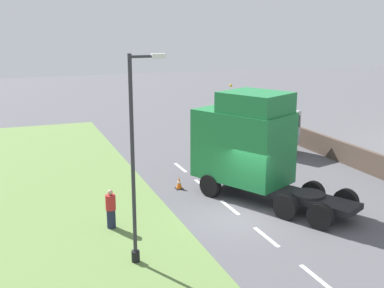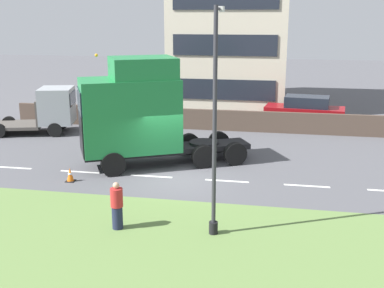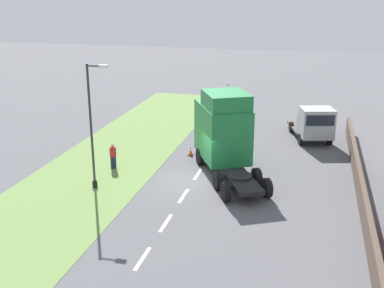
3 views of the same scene
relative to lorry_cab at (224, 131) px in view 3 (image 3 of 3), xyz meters
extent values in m
plane|color=#515156|center=(-1.32, -1.90, -2.44)|extent=(120.00, 120.00, 0.00)
cube|color=#607F42|center=(-7.32, -1.90, -2.43)|extent=(7.00, 44.00, 0.01)
cube|color=white|center=(-1.32, -10.60, -2.43)|extent=(0.16, 1.80, 0.00)
cube|color=white|center=(-1.32, -7.40, -2.43)|extent=(0.16, 1.80, 0.00)
cube|color=white|center=(-1.32, -4.20, -2.43)|extent=(0.16, 1.80, 0.00)
cube|color=white|center=(-1.32, -1.00, -2.43)|extent=(0.16, 1.80, 0.00)
cube|color=white|center=(-1.32, 2.20, -2.43)|extent=(0.16, 1.80, 0.00)
cube|color=white|center=(-1.32, 5.40, -2.43)|extent=(0.16, 1.80, 0.00)
cube|color=#4C3D33|center=(7.68, -1.90, -1.83)|extent=(0.25, 24.00, 1.22)
cube|color=black|center=(0.65, -1.26, -1.77)|extent=(4.67, 7.36, 0.24)
cube|color=#1E7A3D|center=(-0.13, 0.25, -0.07)|extent=(4.09, 4.83, 3.15)
cube|color=black|center=(-1.10, 2.13, -0.77)|extent=(1.88, 1.01, 1.77)
cube|color=black|center=(-1.10, 2.13, 0.62)|extent=(1.99, 1.06, 1.01)
cube|color=#1E7A3D|center=(0.16, -0.30, 1.95)|extent=(3.31, 3.48, 0.90)
sphere|color=orange|center=(-0.11, 1.67, 2.47)|extent=(0.14, 0.14, 0.14)
cylinder|color=black|center=(1.43, -2.78, -1.59)|extent=(1.82, 1.82, 0.12)
cylinder|color=black|center=(-1.57, 0.58, -1.92)|extent=(0.76, 1.07, 1.04)
cylinder|color=black|center=(0.43, 1.61, -1.92)|extent=(0.76, 1.07, 1.04)
cylinder|color=black|center=(0.26, -2.96, -1.92)|extent=(0.76, 1.07, 1.04)
cylinder|color=black|center=(2.26, -1.92, -1.92)|extent=(0.76, 1.07, 1.04)
cylinder|color=black|center=(0.95, -4.30, -1.92)|extent=(0.76, 1.07, 1.04)
cylinder|color=black|center=(2.95, -3.27, -1.92)|extent=(0.76, 1.07, 1.04)
cube|color=#999EA3|center=(5.32, 6.39, -0.84)|extent=(2.58, 2.31, 2.03)
cube|color=black|center=(5.56, 5.51, -0.43)|extent=(1.86, 0.54, 0.73)
cube|color=#4C4742|center=(4.64, 8.87, -1.95)|extent=(2.98, 3.79, 0.18)
cube|color=#4C4742|center=(5.07, 7.31, -1.15)|extent=(2.13, 0.67, 1.42)
cylinder|color=black|center=(6.30, 6.66, -2.04)|extent=(0.44, 0.83, 0.80)
cylinder|color=black|center=(4.35, 6.13, -2.04)|extent=(0.44, 0.83, 0.80)
cylinder|color=black|center=(5.48, 9.63, -2.04)|extent=(0.44, 0.83, 0.80)
cylinder|color=black|center=(3.54, 9.10, -2.04)|extent=(0.44, 0.83, 0.80)
cylinder|color=black|center=(-6.33, -4.37, -2.24)|extent=(0.28, 0.28, 0.40)
cylinder|color=#2D2D33|center=(-6.33, -4.37, 0.98)|extent=(0.13, 0.13, 6.83)
cylinder|color=#2D2D33|center=(-5.88, -4.37, 4.29)|extent=(0.90, 0.09, 0.09)
cube|color=silver|center=(-5.43, -4.37, 4.29)|extent=(0.44, 0.20, 0.16)
cylinder|color=#1E233D|center=(-6.53, -1.34, -2.06)|extent=(0.34, 0.34, 0.75)
cylinder|color=#B22626|center=(-6.53, -1.34, -1.38)|extent=(0.39, 0.39, 0.60)
sphere|color=tan|center=(-6.53, -1.34, -0.98)|extent=(0.20, 0.20, 0.20)
cube|color=black|center=(-2.55, 2.08, -2.42)|extent=(0.36, 0.36, 0.03)
cone|color=orange|center=(-2.55, 2.08, -2.13)|extent=(0.28, 0.28, 0.55)
cylinder|color=white|center=(-2.55, 2.08, -2.10)|extent=(0.17, 0.17, 0.07)
camera|label=1|loc=(-9.75, -18.66, 5.20)|focal=45.00mm
camera|label=2|loc=(-19.90, -6.27, 4.07)|focal=45.00mm
camera|label=3|loc=(4.88, -26.72, 8.13)|focal=45.00mm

